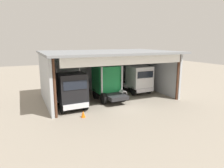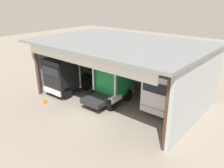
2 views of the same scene
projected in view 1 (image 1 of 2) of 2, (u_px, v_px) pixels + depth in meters
ground_plane at (125, 108)px, 18.60m from camera, size 80.00×80.00×0.00m
workshop_shed at (105, 65)px, 22.23m from camera, size 13.52×9.37×5.02m
truck_black_right_bay at (71, 91)px, 17.98m from camera, size 2.59×5.21×3.69m
truck_green_center_right_bay at (108, 82)px, 21.07m from camera, size 2.74×4.46×3.61m
truck_white_yard_outside at (138, 79)px, 23.69m from camera, size 2.54×4.82×3.62m
oil_drum at (78, 90)px, 23.77m from camera, size 0.58×0.58×0.87m
tool_cart at (112, 86)px, 25.57m from camera, size 0.90×0.60×1.00m
traffic_cone at (83, 114)px, 16.19m from camera, size 0.36×0.36×0.56m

